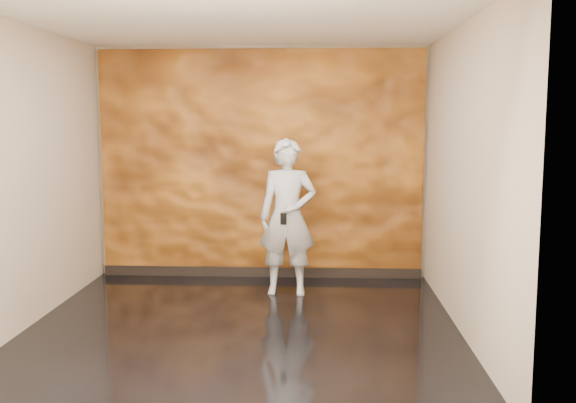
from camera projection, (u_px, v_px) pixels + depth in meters
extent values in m
cube|color=black|center=(243.00, 327.00, 5.99)|extent=(4.00, 4.00, 0.01)
cube|color=#B3A68D|center=(261.00, 163.00, 7.79)|extent=(4.00, 0.02, 2.80)
cube|color=#B3A68D|center=(201.00, 208.00, 3.83)|extent=(4.00, 0.02, 2.80)
cube|color=#B3A68D|center=(26.00, 177.00, 5.91)|extent=(0.02, 4.00, 2.80)
cube|color=#B3A68D|center=(464.00, 179.00, 5.72)|extent=(0.02, 4.00, 2.80)
cube|color=white|center=(240.00, 19.00, 5.63)|extent=(4.00, 4.00, 0.01)
cube|color=orange|center=(261.00, 165.00, 7.76)|extent=(3.90, 0.06, 2.75)
cube|color=black|center=(261.00, 272.00, 7.89)|extent=(3.90, 0.04, 0.12)
imported|color=#A6ADB6|center=(288.00, 217.00, 7.04)|extent=(0.64, 0.44, 1.72)
cube|color=black|center=(283.00, 219.00, 6.77)|extent=(0.07, 0.03, 0.13)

